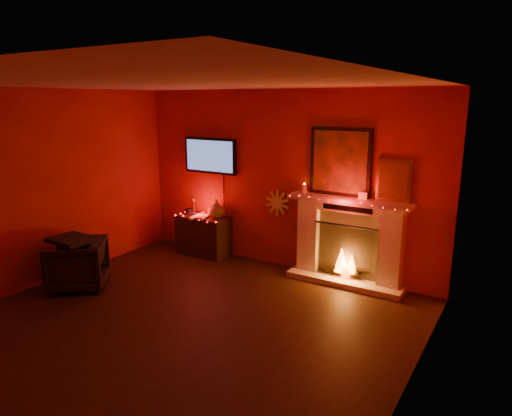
{
  "coord_description": "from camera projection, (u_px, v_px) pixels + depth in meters",
  "views": [
    {
      "loc": [
        3.26,
        -3.5,
        2.54
      ],
      "look_at": [
        0.05,
        1.7,
        1.09
      ],
      "focal_mm": 32.0,
      "sensor_mm": 36.0,
      "label": 1
    }
  ],
  "objects": [
    {
      "name": "tv",
      "position": [
        210.0,
        156.0,
        7.47
      ],
      "size": [
        1.0,
        0.07,
        1.24
      ],
      "color": "black",
      "rests_on": "room"
    },
    {
      "name": "fireplace",
      "position": [
        348.0,
        233.0,
        6.38
      ],
      "size": [
        1.72,
        0.4,
        2.18
      ],
      "color": "beige",
      "rests_on": "floor"
    },
    {
      "name": "room",
      "position": [
        168.0,
        215.0,
        4.84
      ],
      "size": [
        5.0,
        5.0,
        5.0
      ],
      "color": "black",
      "rests_on": "ground"
    },
    {
      "name": "sunburst_clock",
      "position": [
        277.0,
        203.0,
        7.0
      ],
      "size": [
        0.4,
        0.03,
        0.4
      ],
      "color": "yellow",
      "rests_on": "room"
    },
    {
      "name": "console_table",
      "position": [
        204.0,
        232.0,
        7.61
      ],
      "size": [
        0.87,
        0.55,
        0.96
      ],
      "color": "black",
      "rests_on": "floor"
    },
    {
      "name": "armchair",
      "position": [
        77.0,
        264.0,
        6.27
      ],
      "size": [
        1.03,
        1.03,
        0.68
      ],
      "primitive_type": "imported",
      "rotation": [
        0.0,
        0.0,
        -0.89
      ],
      "color": "black",
      "rests_on": "floor"
    }
  ]
}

